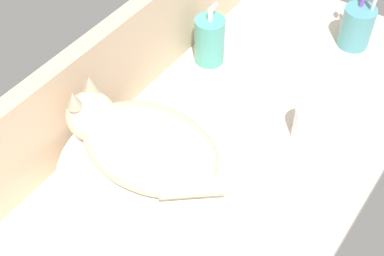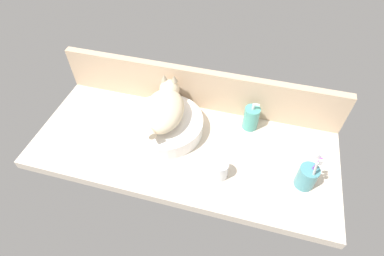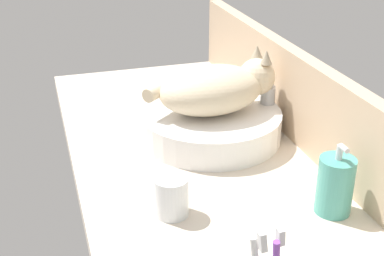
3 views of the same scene
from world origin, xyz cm
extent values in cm
cube|color=beige|center=(0.00, 0.00, -2.00)|extent=(129.20, 54.52, 4.00)
cube|color=#CCAD8C|center=(0.00, 25.46, 10.28)|extent=(129.20, 3.60, 20.57)
cylinder|color=white|center=(-10.16, 5.79, 3.39)|extent=(33.51, 33.51, 6.77)
ellipsoid|color=beige|center=(-10.16, 5.79, 12.27)|extent=(19.43, 26.59, 11.00)
sphere|color=beige|center=(-11.36, 17.61, 13.77)|extent=(8.80, 8.80, 8.80)
cone|color=tan|center=(-13.65, 18.38, 19.17)|extent=(2.80, 2.80, 3.20)
cone|color=tan|center=(-9.27, 18.82, 19.17)|extent=(2.80, 2.80, 3.20)
cylinder|color=beige|center=(-12.89, -5.16, 12.77)|extent=(9.54, 10.47, 3.20)
cylinder|color=silver|center=(-11.04, 20.66, 5.50)|extent=(3.60, 3.60, 11.00)
cylinder|color=silver|center=(-10.75, 15.67, 10.40)|extent=(2.79, 10.11, 2.20)
sphere|color=silver|center=(-11.04, 20.66, 12.20)|extent=(2.80, 2.80, 2.80)
cylinder|color=teal|center=(25.87, 17.72, 5.55)|extent=(6.76, 6.76, 11.10)
cylinder|color=silver|center=(25.87, 17.72, 12.50)|extent=(1.20, 1.20, 2.80)
cylinder|color=silver|center=(27.07, 17.72, 13.90)|extent=(2.20, 1.00, 1.00)
cube|color=white|center=(51.23, -8.65, 17.40)|extent=(1.51, 0.99, 2.59)
cube|color=white|center=(50.85, -6.09, 17.40)|extent=(1.43, 1.05, 2.58)
cylinder|color=white|center=(17.97, -11.32, 3.82)|extent=(6.42, 6.42, 7.65)
cylinder|color=silver|center=(17.97, -11.32, 2.73)|extent=(5.65, 5.65, 5.45)
camera|label=1|loc=(-52.70, -32.95, 81.52)|focal=50.00mm
camera|label=2|loc=(24.57, -76.97, 100.53)|focal=28.00mm
camera|label=3|loc=(98.54, -31.88, 57.43)|focal=50.00mm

